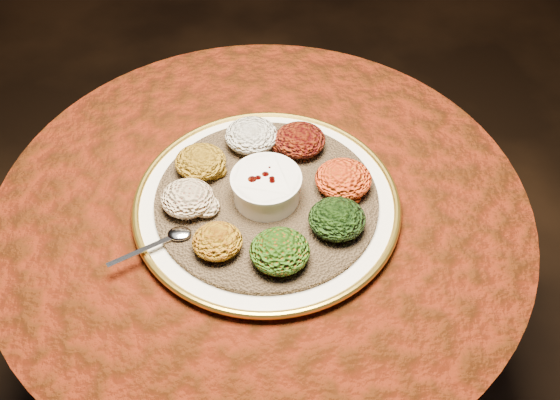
{
  "coord_description": "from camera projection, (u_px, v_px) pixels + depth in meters",
  "views": [
    {
      "loc": [
        0.0,
        -0.73,
        1.57
      ],
      "look_at": [
        0.03,
        -0.02,
        0.76
      ],
      "focal_mm": 40.0,
      "sensor_mm": 36.0,
      "label": 1
    }
  ],
  "objects": [
    {
      "name": "stew_bowl",
      "position": [
        266.0,
        186.0,
        1.06
      ],
      "size": [
        0.12,
        0.12,
        0.05
      ],
      "color": "white",
      "rests_on": "injera"
    },
    {
      "name": "portion_kitfo",
      "position": [
        300.0,
        140.0,
        1.15
      ],
      "size": [
        0.09,
        0.09,
        0.05
      ],
      "primitive_type": "ellipsoid",
      "color": "black",
      "rests_on": "injera"
    },
    {
      "name": "portion_timatim",
      "position": [
        187.0,
        198.0,
        1.05
      ],
      "size": [
        0.09,
        0.09,
        0.04
      ],
      "primitive_type": "ellipsoid",
      "color": "maroon",
      "rests_on": "injera"
    },
    {
      "name": "portion_shiro",
      "position": [
        200.0,
        162.0,
        1.11
      ],
      "size": [
        0.09,
        0.09,
        0.04
      ],
      "primitive_type": "ellipsoid",
      "color": "#956A12",
      "rests_on": "injera"
    },
    {
      "name": "platter",
      "position": [
        267.0,
        203.0,
        1.1
      ],
      "size": [
        0.51,
        0.51,
        0.02
      ],
      "rotation": [
        0.0,
        0.0,
        0.13
      ],
      "color": "white",
      "rests_on": "table"
    },
    {
      "name": "spoon",
      "position": [
        173.0,
        236.0,
        1.02
      ],
      "size": [
        0.13,
        0.08,
        0.01
      ],
      "rotation": [
        0.0,
        0.0,
        -2.65
      ],
      "color": "silver",
      "rests_on": "injera"
    },
    {
      "name": "portion_mixveg",
      "position": [
        280.0,
        251.0,
        0.98
      ],
      "size": [
        0.1,
        0.09,
        0.05
      ],
      "primitive_type": "ellipsoid",
      "color": "#B0360B",
      "rests_on": "injera"
    },
    {
      "name": "portion_gomen",
      "position": [
        337.0,
        219.0,
        1.02
      ],
      "size": [
        0.1,
        0.09,
        0.05
      ],
      "primitive_type": "ellipsoid",
      "color": "black",
      "rests_on": "injera"
    },
    {
      "name": "table",
      "position": [
        264.0,
        261.0,
        1.25
      ],
      "size": [
        0.96,
        0.96,
        0.73
      ],
      "color": "black",
      "rests_on": "ground"
    },
    {
      "name": "injera",
      "position": [
        267.0,
        199.0,
        1.09
      ],
      "size": [
        0.47,
        0.47,
        0.01
      ],
      "primitive_type": "cylinder",
      "rotation": [
        0.0,
        0.0,
        0.24
      ],
      "color": "brown",
      "rests_on": "platter"
    },
    {
      "name": "portion_ayib",
      "position": [
        251.0,
        135.0,
        1.15
      ],
      "size": [
        0.1,
        0.09,
        0.05
      ],
      "primitive_type": "ellipsoid",
      "color": "silver",
      "rests_on": "injera"
    },
    {
      "name": "portion_tikil",
      "position": [
        343.0,
        179.0,
        1.08
      ],
      "size": [
        0.1,
        0.09,
        0.05
      ],
      "primitive_type": "ellipsoid",
      "color": "#C66D10",
      "rests_on": "injera"
    },
    {
      "name": "portion_kik",
      "position": [
        217.0,
        241.0,
        1.0
      ],
      "size": [
        0.08,
        0.08,
        0.04
      ],
      "primitive_type": "ellipsoid",
      "color": "#A26F0E",
      "rests_on": "injera"
    }
  ]
}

